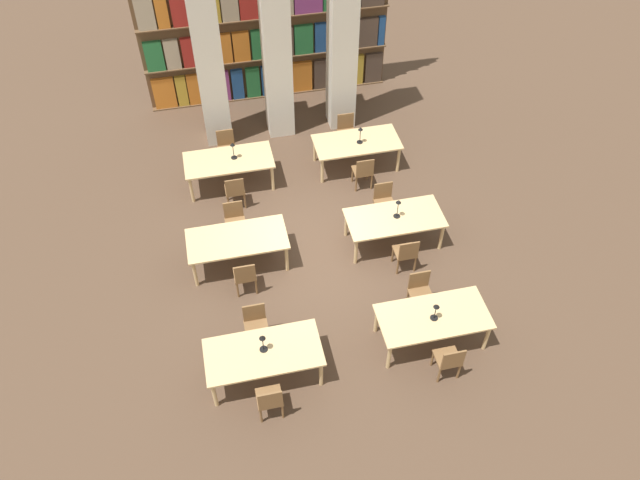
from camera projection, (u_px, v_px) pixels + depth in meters
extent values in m
plane|color=#4C3828|center=(317.00, 253.00, 12.93)|extent=(40.00, 40.00, 0.00)
cube|color=brown|center=(270.00, 93.00, 16.88)|extent=(6.27, 0.35, 0.03)
cube|color=orange|center=(164.00, 92.00, 16.12)|extent=(0.56, 0.20, 0.86)
cube|color=#B7932D|center=(182.00, 90.00, 16.19)|extent=(0.27, 0.20, 0.86)
cube|color=orange|center=(201.00, 88.00, 16.27)|extent=(0.69, 0.20, 0.86)
cube|color=#84387A|center=(223.00, 85.00, 16.35)|extent=(0.33, 0.20, 0.86)
cube|color=navy|center=(237.00, 83.00, 16.41)|extent=(0.30, 0.20, 0.86)
cube|color=#236B38|center=(253.00, 81.00, 16.47)|extent=(0.36, 0.20, 0.86)
cube|color=navy|center=(274.00, 79.00, 16.55)|extent=(0.67, 0.20, 0.86)
cube|color=orange|center=(300.00, 76.00, 16.66)|extent=(0.63, 0.20, 0.86)
cube|color=#47382D|center=(322.00, 73.00, 16.75)|extent=(0.46, 0.20, 0.86)
cube|color=#47382D|center=(339.00, 71.00, 16.82)|extent=(0.33, 0.20, 0.86)
cube|color=#B7932D|center=(354.00, 69.00, 16.88)|extent=(0.46, 0.20, 0.86)
cube|color=#47382D|center=(373.00, 67.00, 16.96)|extent=(0.46, 0.20, 0.86)
cube|color=brown|center=(268.00, 56.00, 16.08)|extent=(6.27, 0.35, 0.03)
cube|color=#236B38|center=(154.00, 55.00, 15.34)|extent=(0.44, 0.20, 0.79)
cube|color=tan|center=(172.00, 53.00, 15.40)|extent=(0.36, 0.20, 0.79)
cube|color=maroon|center=(188.00, 52.00, 15.46)|extent=(0.31, 0.20, 0.79)
cube|color=#B7932D|center=(207.00, 49.00, 15.53)|extent=(0.56, 0.20, 0.79)
cube|color=orange|center=(226.00, 47.00, 15.60)|extent=(0.26, 0.20, 0.79)
cube|color=orange|center=(241.00, 46.00, 15.66)|extent=(0.41, 0.20, 0.79)
cube|color=#236B38|center=(259.00, 44.00, 15.73)|extent=(0.38, 0.20, 0.79)
cube|color=#47382D|center=(281.00, 41.00, 15.81)|extent=(0.64, 0.20, 0.79)
cube|color=#236B38|center=(303.00, 38.00, 15.90)|extent=(0.48, 0.20, 0.79)
cube|color=navy|center=(320.00, 37.00, 15.96)|extent=(0.29, 0.20, 0.79)
cube|color=#47382D|center=(339.00, 34.00, 16.03)|extent=(0.57, 0.20, 0.79)
cube|color=#47382D|center=(364.00, 32.00, 16.13)|extent=(0.70, 0.20, 0.79)
cube|color=navy|center=(381.00, 30.00, 16.20)|extent=(0.17, 0.20, 0.79)
cube|color=brown|center=(265.00, 16.00, 15.27)|extent=(6.27, 0.35, 0.03)
cube|color=tan|center=(144.00, 11.00, 14.50)|extent=(0.43, 0.20, 0.88)
cube|color=orange|center=(161.00, 9.00, 14.56)|extent=(0.28, 0.20, 0.88)
cube|color=maroon|center=(182.00, 7.00, 14.63)|extent=(0.56, 0.20, 0.88)
cube|color=#B7932D|center=(208.00, 5.00, 14.72)|extent=(0.54, 0.20, 0.88)
cube|color=tan|center=(229.00, 2.00, 14.79)|extent=(0.41, 0.20, 0.88)
cube|color=maroon|center=(251.00, 0.00, 14.87)|extent=(0.61, 0.20, 0.88)
cube|color=beige|center=(203.00, 25.00, 13.38)|extent=(0.62, 0.62, 6.00)
cube|color=beige|center=(274.00, 17.00, 13.61)|extent=(0.62, 0.62, 6.00)
cube|color=beige|center=(343.00, 10.00, 13.84)|extent=(0.62, 0.62, 6.00)
cube|color=tan|center=(263.00, 352.00, 10.45)|extent=(1.97, 0.96, 0.04)
cylinder|color=tan|center=(214.00, 395.00, 10.31)|extent=(0.07, 0.07, 0.68)
cylinder|color=tan|center=(321.00, 374.00, 10.58)|extent=(0.07, 0.07, 0.68)
cylinder|color=tan|center=(210.00, 354.00, 10.84)|extent=(0.07, 0.07, 0.68)
cylinder|color=tan|center=(311.00, 335.00, 11.11)|extent=(0.07, 0.07, 0.68)
cylinder|color=brown|center=(258.00, 397.00, 10.42)|extent=(0.04, 0.04, 0.41)
cylinder|color=brown|center=(279.00, 393.00, 10.48)|extent=(0.04, 0.04, 0.41)
cylinder|color=brown|center=(261.00, 416.00, 10.20)|extent=(0.04, 0.04, 0.41)
cylinder|color=brown|center=(283.00, 411.00, 10.25)|extent=(0.04, 0.04, 0.41)
cube|color=brown|center=(269.00, 397.00, 10.17)|extent=(0.42, 0.40, 0.04)
cube|color=brown|center=(270.00, 400.00, 9.88)|extent=(0.40, 0.03, 0.42)
cylinder|color=brown|center=(269.00, 341.00, 11.18)|extent=(0.04, 0.04, 0.41)
cylinder|color=brown|center=(249.00, 345.00, 11.13)|extent=(0.04, 0.04, 0.41)
cylinder|color=brown|center=(266.00, 326.00, 11.41)|extent=(0.04, 0.04, 0.41)
cylinder|color=brown|center=(246.00, 330.00, 11.36)|extent=(0.04, 0.04, 0.41)
cube|color=brown|center=(257.00, 328.00, 11.10)|extent=(0.42, 0.40, 0.04)
cube|color=brown|center=(254.00, 312.00, 11.06)|extent=(0.40, 0.03, 0.42)
cylinder|color=black|center=(264.00, 349.00, 10.46)|extent=(0.14, 0.14, 0.01)
cylinder|color=black|center=(263.00, 344.00, 10.34)|extent=(0.02, 0.02, 0.31)
cone|color=black|center=(262.00, 337.00, 10.20)|extent=(0.11, 0.11, 0.07)
cube|color=tan|center=(434.00, 317.00, 10.95)|extent=(1.97, 0.96, 0.04)
cylinder|color=tan|center=(389.00, 356.00, 10.81)|extent=(0.07, 0.07, 0.68)
cylinder|color=tan|center=(487.00, 337.00, 11.08)|extent=(0.07, 0.07, 0.68)
cylinder|color=tan|center=(376.00, 320.00, 11.34)|extent=(0.07, 0.07, 0.68)
cylinder|color=tan|center=(470.00, 302.00, 11.61)|extent=(0.07, 0.07, 0.68)
cylinder|color=brown|center=(432.00, 359.00, 10.94)|extent=(0.04, 0.04, 0.41)
cylinder|color=brown|center=(452.00, 355.00, 10.99)|extent=(0.04, 0.04, 0.41)
cylinder|color=brown|center=(439.00, 375.00, 10.71)|extent=(0.04, 0.04, 0.41)
cylinder|color=brown|center=(459.00, 371.00, 10.76)|extent=(0.04, 0.04, 0.41)
cube|color=brown|center=(447.00, 358.00, 10.68)|extent=(0.42, 0.40, 0.04)
cube|color=brown|center=(453.00, 360.00, 10.39)|extent=(0.40, 0.03, 0.42)
cylinder|color=brown|center=(432.00, 308.00, 11.70)|extent=(0.04, 0.04, 0.41)
cylinder|color=brown|center=(413.00, 311.00, 11.64)|extent=(0.04, 0.04, 0.41)
cylinder|color=brown|center=(426.00, 294.00, 11.92)|extent=(0.04, 0.04, 0.41)
cylinder|color=brown|center=(408.00, 297.00, 11.87)|extent=(0.04, 0.04, 0.41)
cube|color=brown|center=(421.00, 295.00, 11.62)|extent=(0.42, 0.40, 0.04)
cube|color=brown|center=(419.00, 280.00, 11.57)|extent=(0.40, 0.03, 0.42)
cylinder|color=black|center=(434.00, 318.00, 10.90)|extent=(0.14, 0.14, 0.01)
cylinder|color=black|center=(435.00, 312.00, 10.78)|extent=(0.02, 0.02, 0.30)
cone|color=black|center=(437.00, 306.00, 10.64)|extent=(0.11, 0.11, 0.07)
cube|color=tan|center=(237.00, 239.00, 12.23)|extent=(1.97, 0.96, 0.04)
cylinder|color=tan|center=(195.00, 274.00, 12.09)|extent=(0.07, 0.07, 0.68)
cylinder|color=tan|center=(287.00, 259.00, 12.36)|extent=(0.07, 0.07, 0.68)
cylinder|color=tan|center=(192.00, 244.00, 12.62)|extent=(0.07, 0.07, 0.68)
cylinder|color=tan|center=(280.00, 230.00, 12.89)|extent=(0.07, 0.07, 0.68)
cylinder|color=brown|center=(235.00, 277.00, 12.21)|extent=(0.04, 0.04, 0.41)
cylinder|color=brown|center=(254.00, 274.00, 12.27)|extent=(0.04, 0.04, 0.41)
cylinder|color=brown|center=(238.00, 290.00, 11.99)|extent=(0.04, 0.04, 0.41)
cylinder|color=brown|center=(256.00, 287.00, 12.04)|extent=(0.04, 0.04, 0.41)
cube|color=brown|center=(245.00, 274.00, 11.96)|extent=(0.42, 0.40, 0.04)
cube|color=brown|center=(245.00, 274.00, 11.67)|extent=(0.40, 0.03, 0.42)
cylinder|color=brown|center=(246.00, 236.00, 12.97)|extent=(0.04, 0.04, 0.41)
cylinder|color=brown|center=(229.00, 238.00, 12.92)|extent=(0.04, 0.04, 0.41)
cylinder|color=brown|center=(244.00, 224.00, 13.20)|extent=(0.04, 0.04, 0.41)
cylinder|color=brown|center=(227.00, 227.00, 13.15)|extent=(0.04, 0.04, 0.41)
cube|color=brown|center=(236.00, 224.00, 12.89)|extent=(0.42, 0.40, 0.04)
cube|color=brown|center=(233.00, 210.00, 12.85)|extent=(0.40, 0.03, 0.42)
cube|color=tan|center=(395.00, 218.00, 12.63)|extent=(1.97, 0.96, 0.04)
cylinder|color=tan|center=(356.00, 251.00, 12.49)|extent=(0.07, 0.07, 0.68)
cylinder|color=tan|center=(441.00, 237.00, 12.76)|extent=(0.07, 0.07, 0.68)
cylinder|color=tan|center=(346.00, 224.00, 13.02)|extent=(0.07, 0.07, 0.68)
cylinder|color=tan|center=(428.00, 211.00, 13.29)|extent=(0.07, 0.07, 0.68)
cylinder|color=brown|center=(393.00, 254.00, 12.61)|extent=(0.04, 0.04, 0.41)
cylinder|color=brown|center=(410.00, 252.00, 12.66)|extent=(0.04, 0.04, 0.41)
cylinder|color=brown|center=(398.00, 267.00, 12.38)|extent=(0.04, 0.04, 0.41)
cylinder|color=brown|center=(415.00, 264.00, 12.44)|extent=(0.04, 0.04, 0.41)
cube|color=brown|center=(405.00, 252.00, 12.36)|extent=(0.42, 0.40, 0.04)
cube|color=brown|center=(409.00, 251.00, 12.07)|extent=(0.40, 0.03, 0.42)
cylinder|color=brown|center=(394.00, 216.00, 13.37)|extent=(0.04, 0.04, 0.41)
cylinder|color=brown|center=(378.00, 218.00, 13.32)|extent=(0.04, 0.04, 0.41)
cylinder|color=brown|center=(390.00, 205.00, 13.60)|extent=(0.04, 0.04, 0.41)
cylinder|color=brown|center=(374.00, 208.00, 13.54)|extent=(0.04, 0.04, 0.41)
cube|color=brown|center=(385.00, 204.00, 13.29)|extent=(0.42, 0.40, 0.04)
cube|color=brown|center=(383.00, 190.00, 13.25)|extent=(0.40, 0.03, 0.42)
cylinder|color=black|center=(397.00, 216.00, 12.62)|extent=(0.14, 0.14, 0.01)
cylinder|color=black|center=(398.00, 209.00, 12.48)|extent=(0.02, 0.02, 0.37)
cone|color=black|center=(399.00, 201.00, 12.32)|extent=(0.11, 0.11, 0.07)
cube|color=tan|center=(229.00, 160.00, 13.87)|extent=(1.97, 0.96, 0.04)
cylinder|color=tan|center=(191.00, 190.00, 13.73)|extent=(0.07, 0.07, 0.68)
cylinder|color=tan|center=(273.00, 178.00, 14.00)|extent=(0.07, 0.07, 0.68)
cylinder|color=tan|center=(189.00, 167.00, 14.27)|extent=(0.07, 0.07, 0.68)
cylinder|color=tan|center=(267.00, 156.00, 14.54)|extent=(0.07, 0.07, 0.68)
cylinder|color=brown|center=(227.00, 193.00, 13.86)|extent=(0.04, 0.04, 0.41)
cylinder|color=brown|center=(243.00, 191.00, 13.91)|extent=(0.04, 0.04, 0.41)
cylinder|color=brown|center=(229.00, 204.00, 13.63)|extent=(0.04, 0.04, 0.41)
cylinder|color=brown|center=(245.00, 201.00, 13.68)|extent=(0.04, 0.04, 0.41)
cube|color=brown|center=(235.00, 190.00, 13.60)|extent=(0.42, 0.40, 0.04)
cube|color=brown|center=(235.00, 187.00, 13.31)|extent=(0.40, 0.03, 0.42)
cylinder|color=brown|center=(237.00, 161.00, 14.62)|extent=(0.04, 0.04, 0.41)
cylinder|color=brown|center=(221.00, 163.00, 14.56)|extent=(0.04, 0.04, 0.41)
cylinder|color=brown|center=(235.00, 152.00, 14.84)|extent=(0.04, 0.04, 0.41)
cylinder|color=brown|center=(220.00, 154.00, 14.79)|extent=(0.04, 0.04, 0.41)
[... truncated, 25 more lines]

